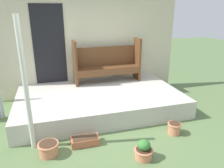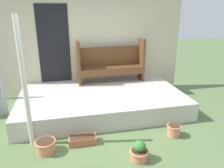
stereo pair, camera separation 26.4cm
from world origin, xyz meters
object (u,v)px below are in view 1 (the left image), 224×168
planter_box_rect (85,141)px  flower_pot_middle (144,151)px  flower_pot_right (174,128)px  bench (107,62)px  flower_pot_left (48,148)px  support_post (26,87)px

planter_box_rect → flower_pot_middle: bearing=-37.5°
flower_pot_right → planter_box_rect: bearing=175.7°
bench → flower_pot_left: 2.91m
support_post → flower_pot_middle: 2.15m
flower_pot_right → flower_pot_left: bearing=179.8°
flower_pot_left → flower_pot_right: flower_pot_right is taller
flower_pot_left → planter_box_rect: bearing=11.0°
flower_pot_middle → support_post: bearing=154.3°
flower_pot_left → flower_pot_right: bearing=-0.2°
support_post → flower_pot_left: 1.07m
flower_pot_middle → planter_box_rect: 1.07m
bench → flower_pot_middle: 2.92m
flower_pot_middle → flower_pot_right: flower_pot_middle is taller
planter_box_rect → flower_pot_right: bearing=-4.3°
flower_pot_left → flower_pot_middle: 1.57m
support_post → bench: bearing=46.4°
support_post → bench: size_ratio=1.26×
support_post → flower_pot_right: (2.61, -0.32, -0.99)m
flower_pot_right → planter_box_rect: (-1.72, 0.13, -0.05)m
support_post → planter_box_rect: size_ratio=4.51×
bench → flower_pot_right: bearing=-73.6°
support_post → planter_box_rect: (0.88, -0.18, -1.05)m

